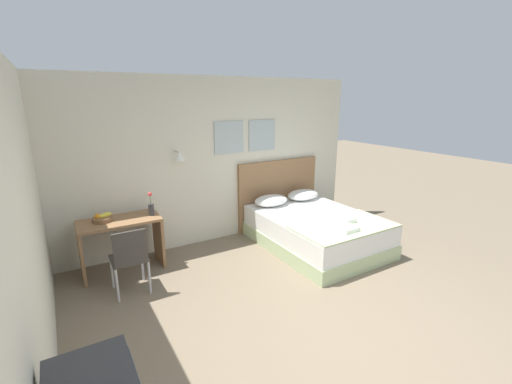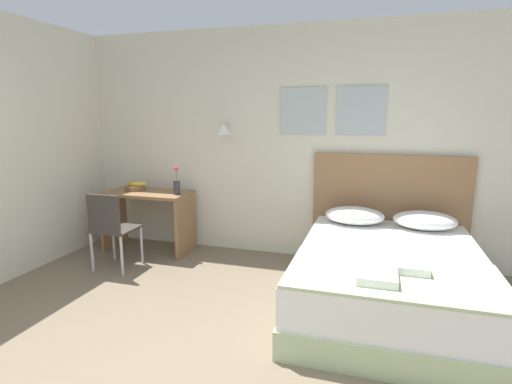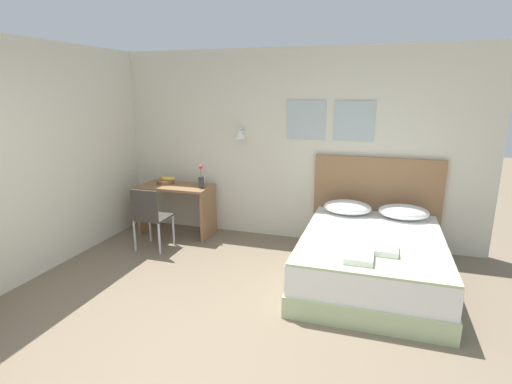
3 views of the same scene
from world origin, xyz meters
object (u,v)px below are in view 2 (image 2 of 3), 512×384
(pillow_right, at_px, (425,220))
(throw_blanket, at_px, (393,276))
(folded_towel_mid_bed, at_px, (377,277))
(bed, at_px, (388,280))
(fruit_bowl, at_px, (135,187))
(desk, at_px, (148,210))
(flower_vase, at_px, (177,184))
(desk_chair, at_px, (110,225))
(pillow_left, at_px, (355,215))
(folded_towel_near_foot, at_px, (407,265))
(headboard, at_px, (388,211))

(pillow_right, bearing_deg, throw_blanket, -103.95)
(folded_towel_mid_bed, bearing_deg, bed, 81.78)
(throw_blanket, bearing_deg, fruit_bowl, 154.85)
(throw_blanket, relative_size, desk, 1.41)
(desk, bearing_deg, folded_towel_mid_bed, -29.11)
(throw_blanket, relative_size, flower_vase, 4.45)
(bed, distance_m, desk, 2.93)
(desk_chair, xyz_separation_m, fruit_bowl, (-0.17, 0.76, 0.27))
(pillow_left, relative_size, desk_chair, 0.71)
(desk, xyz_separation_m, flower_vase, (0.43, -0.04, 0.35))
(desk, bearing_deg, fruit_bowl, 164.95)
(pillow_left, distance_m, folded_towel_near_foot, 1.32)
(folded_towel_near_foot, height_order, flower_vase, flower_vase)
(pillow_left, distance_m, flower_vase, 2.06)
(pillow_right, relative_size, folded_towel_near_foot, 2.02)
(desk, bearing_deg, pillow_left, 0.61)
(folded_towel_near_foot, xyz_separation_m, desk_chair, (-2.94, 0.51, -0.08))
(throw_blanket, height_order, folded_towel_mid_bed, folded_towel_mid_bed)
(throw_blanket, distance_m, fruit_bowl, 3.34)
(throw_blanket, bearing_deg, flower_vase, 151.06)
(throw_blanket, bearing_deg, pillow_right, 76.05)
(folded_towel_near_foot, bearing_deg, desk_chair, 170.18)
(folded_towel_mid_bed, bearing_deg, headboard, 86.59)
(desk, relative_size, flower_vase, 3.16)
(desk_chair, relative_size, fruit_bowl, 3.19)
(headboard, distance_m, folded_towel_near_foot, 1.54)
(desk_chair, bearing_deg, folded_towel_near_foot, -9.82)
(folded_towel_mid_bed, distance_m, desk, 3.10)
(bed, bearing_deg, desk, 164.96)
(pillow_right, bearing_deg, desk, -179.53)
(throw_blanket, distance_m, desk_chair, 2.91)
(throw_blanket, distance_m, folded_towel_mid_bed, 0.19)
(pillow_right, height_order, desk, desk)
(throw_blanket, height_order, desk, desk)
(pillow_left, distance_m, pillow_right, 0.69)
(bed, distance_m, flower_vase, 2.56)
(pillow_right, relative_size, desk, 0.58)
(folded_towel_mid_bed, relative_size, desk_chair, 0.31)
(throw_blanket, bearing_deg, desk, 154.19)
(pillow_left, xyz_separation_m, folded_towel_near_foot, (0.45, -1.24, -0.03))
(pillow_left, height_order, throw_blanket, pillow_left)
(bed, distance_m, headboard, 1.13)
(fruit_bowl, bearing_deg, desk_chair, -77.06)
(bed, xyz_separation_m, desk, (-2.82, 0.76, 0.24))
(pillow_left, height_order, flower_vase, flower_vase)
(throw_blanket, distance_m, flower_vase, 2.75)
(bed, xyz_separation_m, flower_vase, (-2.39, 0.72, 0.60))
(headboard, bearing_deg, desk_chair, -160.20)
(desk, height_order, flower_vase, flower_vase)
(headboard, distance_m, fruit_bowl, 3.03)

